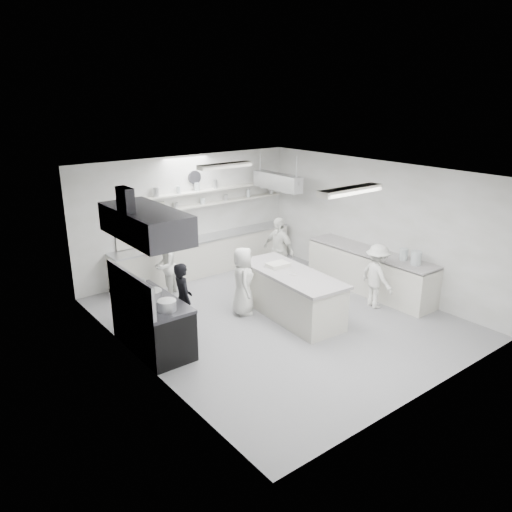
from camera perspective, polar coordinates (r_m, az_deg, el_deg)
floor at (r=10.41m, az=2.39°, el=-7.09°), size 6.00×7.00×0.02m
ceiling at (r=9.51m, az=2.64°, el=9.56°), size 6.00×7.00×0.02m
wall_back at (r=12.63m, az=-7.82°, el=4.63°), size 6.00×0.04×3.00m
wall_front at (r=7.70m, az=19.63°, el=-5.39°), size 6.00×0.04×3.00m
wall_left at (r=8.34m, az=-13.46°, el=-2.97°), size 0.04×7.00×3.00m
wall_right at (r=11.95m, az=13.59°, el=3.49°), size 0.04×7.00×3.00m
stove at (r=9.25m, az=-11.77°, el=-7.78°), size 0.80×1.80×0.90m
exhaust_hood at (r=8.59m, az=-12.59°, el=3.68°), size 0.85×2.00×0.50m
back_counter at (r=12.82m, az=-5.79°, el=0.07°), size 5.00×0.60×0.92m
shelf_lower at (r=12.82m, az=-4.86°, el=6.09°), size 4.20×0.26×0.04m
shelf_upper at (r=12.75m, az=-4.90°, el=7.62°), size 4.20×0.26×0.04m
pass_through_window at (r=12.05m, az=-13.11°, el=3.40°), size 1.30×0.04×1.00m
wall_clock at (r=12.51m, az=-7.12°, el=8.97°), size 0.32×0.05×0.32m
right_counter at (r=11.87m, az=12.90°, el=-1.78°), size 0.74×3.30×0.94m
pot_rack at (r=12.71m, az=2.47°, el=8.55°), size 0.30×1.60×0.40m
light_fixture_front at (r=8.26m, az=10.80°, el=7.42°), size 1.30×0.25×0.10m
light_fixture_rear at (r=10.94m, az=-3.58°, el=10.33°), size 1.30×0.25×0.10m
prep_island at (r=10.34m, az=4.02°, el=-4.49°), size 1.09×2.53×0.91m
stove_pot at (r=8.98m, az=-11.91°, el=-4.57°), size 0.37×0.37×0.23m
cook_stove at (r=9.48m, az=-8.37°, el=-5.01°), size 0.45×0.59×1.47m
cook_back at (r=11.39m, az=-10.48°, el=-1.11°), size 0.89×0.88×1.45m
cook_island_left at (r=10.32m, az=-1.51°, el=-2.88°), size 0.75×0.84×1.45m
cook_island_right at (r=11.96m, az=2.59°, el=0.63°), size 0.49×1.00×1.65m
cook_right at (r=10.94m, az=13.72°, el=-2.26°), size 0.70×1.00×1.41m
bowl_island_a at (r=10.44m, az=1.59°, el=-1.37°), size 0.30×0.30×0.06m
bowl_island_b at (r=10.06m, az=4.30°, el=-2.21°), size 0.23×0.23×0.06m
bowl_right at (r=11.64m, az=13.57°, el=0.37°), size 0.31×0.31×0.06m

